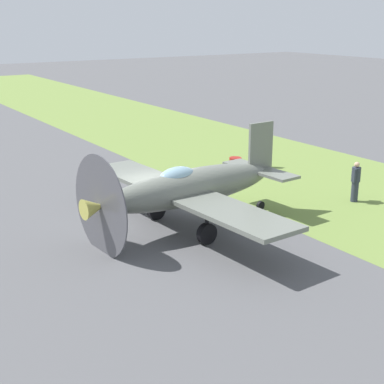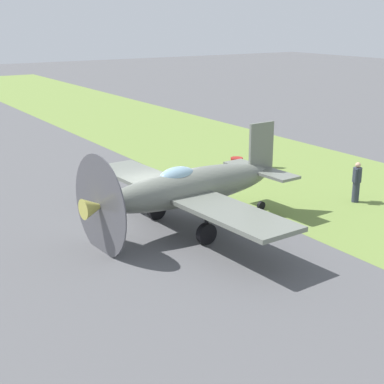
# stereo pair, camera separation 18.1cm
# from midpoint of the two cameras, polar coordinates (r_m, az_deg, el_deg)

# --- Properties ---
(ground_plane) EXTENTS (160.00, 160.00, 0.00)m
(ground_plane) POSITION_cam_midpoint_polar(r_m,az_deg,el_deg) (22.51, -3.86, -2.56)
(ground_plane) COLOR #515154
(grass_verge) EXTENTS (120.00, 11.00, 0.01)m
(grass_verge) POSITION_cam_midpoint_polar(r_m,az_deg,el_deg) (27.89, 12.59, 0.95)
(grass_verge) COLOR olive
(grass_verge) RESTS_ON ground
(airplane_lead) EXTENTS (10.56, 8.35, 3.76)m
(airplane_lead) POSITION_cam_midpoint_polar(r_m,az_deg,el_deg) (20.84, -0.62, 0.42)
(airplane_lead) COLOR slate
(airplane_lead) RESTS_ON ground
(ground_crew_chief) EXTENTS (0.38, 0.56, 1.73)m
(ground_crew_chief) POSITION_cam_midpoint_polar(r_m,az_deg,el_deg) (25.09, 15.74, 1.08)
(ground_crew_chief) COLOR #2D3342
(ground_crew_chief) RESTS_ON ground
(ground_crew_mechanic) EXTENTS (0.38, 0.59, 1.73)m
(ground_crew_mechanic) POSITION_cam_midpoint_polar(r_m,az_deg,el_deg) (30.02, 6.58, 4.18)
(ground_crew_mechanic) COLOR #9E998E
(ground_crew_mechanic) RESTS_ON ground
(fuel_drum) EXTENTS (0.60, 0.60, 0.90)m
(fuel_drum) POSITION_cam_midpoint_polar(r_m,az_deg,el_deg) (28.41, 4.13, 2.55)
(fuel_drum) COLOR maroon
(fuel_drum) RESTS_ON ground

